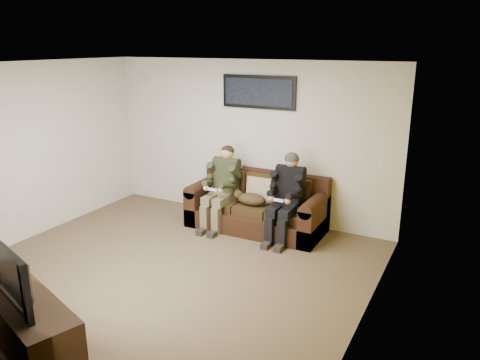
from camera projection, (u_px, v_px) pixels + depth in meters
The scene contains 16 objects.
floor at pixel (171, 268), 6.14m from camera, with size 5.00×5.00×0.00m, color brown.
ceiling at pixel (162, 65), 5.40m from camera, with size 5.00×5.00×0.00m, color silver.
wall_back at pixel (248, 140), 7.68m from camera, with size 5.00×5.00×0.00m, color beige.
wall_front at pixel (4, 238), 3.85m from camera, with size 5.00×5.00×0.00m, color beige.
wall_left at pixel (28, 152), 6.88m from camera, with size 4.50×4.50×0.00m, color beige.
wall_right at pixel (371, 204), 4.66m from camera, with size 4.50×4.50×0.00m, color beige.
accent_wall_right at pixel (370, 204), 4.67m from camera, with size 4.50×4.50×0.00m, color #B09211.
sofa at pixel (258, 208), 7.42m from camera, with size 2.13×0.92×0.87m.
throw_pillow at pixel (259, 190), 7.37m from camera, with size 0.41×0.12×0.39m, color tan.
throw_blanket at pixel (230, 166), 7.78m from camera, with size 0.44×0.21×0.08m, color tan.
person_left at pixel (222, 183), 7.40m from camera, with size 0.51×0.87×1.28m.
person_right at pixel (287, 192), 6.92m from camera, with size 0.51×0.86×1.29m.
cat at pixel (250, 199), 7.23m from camera, with size 0.66×0.26×0.24m.
framed_poster at pixel (259, 92), 7.34m from camera, with size 1.25×0.05×0.52m.
tv_stand at pixel (27, 321), 4.54m from camera, with size 1.55×0.50×0.49m, color black.
television at pixel (20, 272), 4.39m from camera, with size 1.02×0.13×0.59m, color black.
Camera 1 is at (3.37, -4.51, 2.84)m, focal length 35.00 mm.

